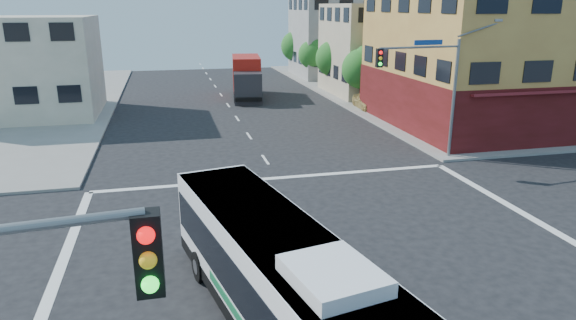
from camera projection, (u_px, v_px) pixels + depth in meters
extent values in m
plane|color=black|center=(334.00, 261.00, 18.44)|extent=(120.00, 120.00, 0.00)
cube|color=gray|center=(528.00, 85.00, 58.80)|extent=(50.00, 50.00, 0.15)
cube|color=gold|center=(514.00, 31.00, 38.10)|extent=(18.00, 15.00, 14.00)
cube|color=maroon|center=(506.00, 98.00, 39.54)|extent=(18.09, 15.08, 4.00)
cube|color=#B8A98D|center=(388.00, 49.00, 52.59)|extent=(12.00, 10.00, 9.00)
cube|color=#9A9A95|center=(343.00, 37.00, 65.49)|extent=(12.00, 10.00, 10.00)
cube|color=beige|center=(18.00, 68.00, 41.45)|extent=(12.00, 10.00, 8.00)
cylinder|color=slate|center=(453.00, 100.00, 29.89)|extent=(0.18, 0.18, 7.00)
cylinder|color=slate|center=(420.00, 47.00, 28.21)|extent=(5.01, 0.62, 0.12)
cube|color=black|center=(379.00, 58.00, 27.57)|extent=(0.32, 0.30, 1.00)
sphere|color=#FF0C0C|center=(381.00, 53.00, 27.32)|extent=(0.20, 0.20, 0.20)
sphere|color=yellow|center=(381.00, 58.00, 27.41)|extent=(0.20, 0.20, 0.20)
sphere|color=#19FF33|center=(380.00, 64.00, 27.49)|extent=(0.20, 0.20, 0.20)
cube|color=navy|center=(428.00, 42.00, 28.30)|extent=(1.80, 0.22, 0.28)
cube|color=gray|center=(498.00, 20.00, 29.38)|extent=(0.50, 0.22, 0.14)
cube|color=black|center=(148.00, 253.00, 5.80)|extent=(0.32, 0.30, 1.00)
sphere|color=#FF0C0C|center=(146.00, 235.00, 5.55)|extent=(0.20, 0.20, 0.20)
sphere|color=yellow|center=(148.00, 260.00, 5.64)|extent=(0.20, 0.20, 0.20)
sphere|color=#19FF33|center=(150.00, 284.00, 5.73)|extent=(0.20, 0.20, 0.20)
cylinder|color=#372114|center=(361.00, 95.00, 46.87)|extent=(0.28, 0.28, 1.92)
sphere|color=#1B6123|center=(362.00, 69.00, 46.17)|extent=(3.60, 3.60, 3.60)
sphere|color=#1B6123|center=(367.00, 59.00, 45.72)|extent=(2.52, 2.52, 2.52)
cylinder|color=#372114|center=(333.00, 83.00, 54.31)|extent=(0.28, 0.28, 1.99)
sphere|color=#1B6123|center=(334.00, 58.00, 53.58)|extent=(3.80, 3.80, 3.80)
sphere|color=#1B6123|center=(338.00, 49.00, 53.12)|extent=(2.66, 2.66, 2.66)
cylinder|color=#372114|center=(312.00, 74.00, 61.77)|extent=(0.28, 0.28, 1.89)
sphere|color=#1B6123|center=(312.00, 54.00, 61.11)|extent=(3.40, 3.40, 3.40)
sphere|color=#1B6123|center=(317.00, 47.00, 60.67)|extent=(2.38, 2.38, 2.38)
cylinder|color=#372114|center=(296.00, 66.00, 69.20)|extent=(0.28, 0.28, 2.03)
sphere|color=#1B6123|center=(296.00, 46.00, 68.45)|extent=(4.00, 4.00, 4.00)
sphere|color=#1B6123|center=(299.00, 39.00, 67.97)|extent=(2.80, 2.80, 2.80)
cube|color=black|center=(278.00, 316.00, 14.21)|extent=(4.84, 12.02, 0.44)
cube|color=white|center=(278.00, 278.00, 13.87)|extent=(4.83, 12.00, 2.79)
cube|color=black|center=(278.00, 272.00, 13.82)|extent=(4.80, 11.66, 1.22)
cube|color=black|center=(213.00, 203.00, 18.88)|extent=(2.26, 0.52, 1.32)
cube|color=#E5590C|center=(212.00, 178.00, 18.62)|extent=(1.84, 0.43, 0.27)
cube|color=white|center=(277.00, 232.00, 13.48)|extent=(4.73, 11.76, 0.12)
cube|color=white|center=(333.00, 275.00, 10.87)|extent=(2.15, 2.46, 0.35)
cube|color=#12693A|center=(326.00, 299.00, 14.16)|extent=(1.11, 5.27, 0.27)
cylinder|color=black|center=(200.00, 266.00, 17.00)|extent=(0.49, 1.06, 1.02)
cylinder|color=#99999E|center=(195.00, 267.00, 16.94)|extent=(0.14, 0.51, 0.51)
cylinder|color=black|center=(265.00, 252.00, 17.95)|extent=(0.49, 1.06, 1.02)
cylinder|color=#99999E|center=(268.00, 252.00, 18.01)|extent=(0.14, 0.51, 0.51)
cube|color=#29282D|center=(248.00, 88.00, 47.76)|extent=(2.83, 2.73, 2.88)
cube|color=black|center=(248.00, 85.00, 46.63)|extent=(2.32, 0.38, 1.11)
cube|color=#AB1911|center=(246.00, 73.00, 51.50)|extent=(3.40, 6.48, 3.32)
cube|color=black|center=(247.00, 92.00, 50.73)|extent=(3.51, 9.08, 0.33)
cylinder|color=black|center=(236.00, 97.00, 48.10)|extent=(0.44, 1.14, 1.11)
cylinder|color=black|center=(260.00, 97.00, 48.35)|extent=(0.44, 1.14, 1.11)
cylinder|color=black|center=(235.00, 92.00, 51.15)|extent=(0.44, 1.14, 1.11)
cylinder|color=black|center=(259.00, 92.00, 51.40)|extent=(0.44, 1.14, 1.11)
cylinder|color=black|center=(235.00, 88.00, 53.79)|extent=(0.44, 1.14, 1.11)
cylinder|color=black|center=(257.00, 87.00, 54.03)|extent=(0.44, 1.14, 1.11)
imported|color=tan|center=(366.00, 101.00, 45.24)|extent=(1.89, 4.20, 1.40)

